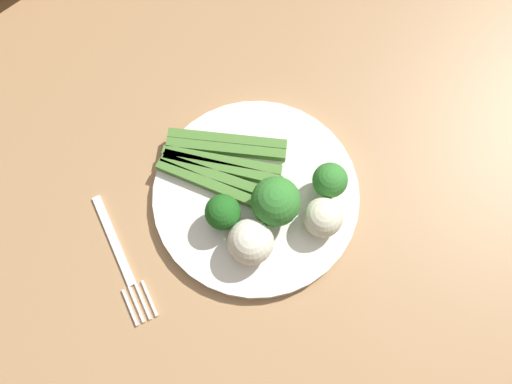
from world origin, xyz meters
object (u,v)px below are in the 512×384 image
(broccoli_outer_edge, at_px, (330,180))
(broccoli_back_right, at_px, (276,202))
(asparagus_bundle, at_px, (222,163))
(cauliflower_front_left, at_px, (251,242))
(cauliflower_near_center, at_px, (323,217))
(broccoli_right, at_px, (223,212))
(fork, at_px, (122,259))
(chair, at_px, (64,26))
(plate, at_px, (256,195))
(dining_table, at_px, (262,232))

(broccoli_outer_edge, bearing_deg, broccoli_back_right, -16.29)
(asparagus_bundle, relative_size, cauliflower_front_left, 3.07)
(broccoli_back_right, height_order, cauliflower_near_center, broccoli_back_right)
(broccoli_right, distance_m, cauliflower_front_left, 0.05)
(asparagus_bundle, height_order, cauliflower_front_left, cauliflower_front_left)
(broccoli_outer_edge, relative_size, broccoli_back_right, 0.73)
(cauliflower_near_center, bearing_deg, broccoli_back_right, -54.91)
(cauliflower_near_center, distance_m, fork, 0.24)
(chair, height_order, cauliflower_front_left, chair)
(broccoli_outer_edge, bearing_deg, plate, -37.10)
(asparagus_bundle, bearing_deg, fork, -123.64)
(asparagus_bundle, distance_m, fork, 0.16)
(cauliflower_near_center, bearing_deg, cauliflower_front_left, -21.55)
(plate, height_order, cauliflower_near_center, cauliflower_near_center)
(cauliflower_near_center, bearing_deg, dining_table, -57.02)
(broccoli_right, relative_size, cauliflower_front_left, 0.96)
(chair, xyz_separation_m, plate, (0.00, 0.57, 0.27))
(dining_table, xyz_separation_m, broccoli_right, (0.04, -0.02, 0.15))
(broccoli_outer_edge, relative_size, fork, 0.31)
(broccoli_outer_edge, relative_size, broccoli_right, 1.00)
(asparagus_bundle, bearing_deg, broccoli_outer_edge, -1.37)
(broccoli_right, relative_size, fork, 0.31)
(plate, bearing_deg, dining_table, 73.60)
(asparagus_bundle, xyz_separation_m, broccoli_outer_edge, (-0.08, 0.11, 0.02))
(plate, distance_m, broccoli_outer_edge, 0.09)
(broccoli_right, bearing_deg, broccoli_back_right, 147.60)
(dining_table, distance_m, broccoli_right, 0.16)
(fork, bearing_deg, dining_table, 83.89)
(asparagus_bundle, height_order, broccoli_back_right, broccoli_back_right)
(broccoli_right, distance_m, cauliflower_near_center, 0.11)
(asparagus_bundle, relative_size, broccoli_outer_edge, 3.20)
(dining_table, height_order, cauliflower_front_left, cauliflower_front_left)
(chair, distance_m, fork, 0.62)
(broccoli_back_right, bearing_deg, fork, -24.47)
(plate, height_order, fork, plate)
(cauliflower_near_center, height_order, fork, cauliflower_near_center)
(broccoli_outer_edge, distance_m, fork, 0.26)
(chair, distance_m, broccoli_right, 0.65)
(asparagus_bundle, relative_size, broccoli_back_right, 2.33)
(plate, xyz_separation_m, asparagus_bundle, (0.01, -0.05, 0.01))
(chair, relative_size, asparagus_bundle, 5.38)
(broccoli_outer_edge, bearing_deg, fork, -22.26)
(broccoli_back_right, bearing_deg, dining_table, -64.68)
(chair, xyz_separation_m, fork, (0.17, 0.53, 0.26))
(chair, distance_m, plate, 0.63)
(broccoli_outer_edge, xyz_separation_m, cauliflower_front_left, (0.12, -0.01, -0.00))
(dining_table, distance_m, asparagus_bundle, 0.14)
(chair, height_order, broccoli_back_right, chair)
(chair, bearing_deg, plate, 101.99)
(cauliflower_front_left, bearing_deg, broccoli_back_right, -164.44)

